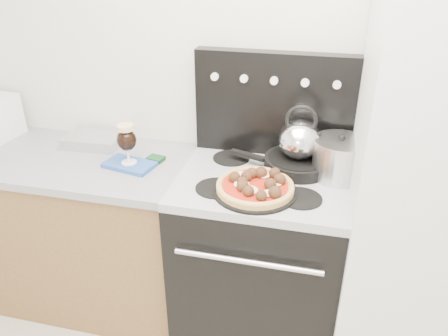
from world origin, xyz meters
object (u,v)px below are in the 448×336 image
(stove_body, at_px, (259,260))
(stock_pot, at_px, (339,159))
(oven_mitt, at_px, (129,165))
(pizza_pan, at_px, (255,191))
(fridge, at_px, (431,192))
(skillet, at_px, (298,163))
(beer_glass, at_px, (127,144))
(tea_kettle, at_px, (300,137))
(pizza, at_px, (255,185))
(base_cabinet, at_px, (65,229))

(stove_body, relative_size, stock_pot, 3.76)
(oven_mitt, xyz_separation_m, pizza_pan, (0.63, -0.13, 0.02))
(fridge, height_order, skillet, fridge)
(oven_mitt, distance_m, stock_pot, 0.98)
(beer_glass, height_order, skillet, beer_glass)
(skillet, height_order, tea_kettle, tea_kettle)
(pizza, bearing_deg, beer_glass, 168.43)
(base_cabinet, bearing_deg, stock_pot, 2.35)
(pizza, relative_size, stock_pot, 1.40)
(pizza_pan, distance_m, skillet, 0.30)
(stove_body, bearing_deg, oven_mitt, -179.08)
(stove_body, height_order, pizza, pizza)
(stove_body, relative_size, pizza_pan, 2.45)
(stock_pot, bearing_deg, oven_mitt, -174.47)
(stove_body, height_order, oven_mitt, oven_mitt)
(fridge, xyz_separation_m, pizza, (-0.71, -0.12, 0.00))
(pizza_pan, height_order, skillet, skillet)
(stove_body, distance_m, oven_mitt, 0.80)
(base_cabinet, relative_size, skillet, 4.67)
(base_cabinet, height_order, fridge, fridge)
(fridge, relative_size, skillet, 6.11)
(oven_mitt, distance_m, beer_glass, 0.11)
(stove_body, xyz_separation_m, skillet, (0.14, 0.12, 0.51))
(oven_mitt, height_order, tea_kettle, tea_kettle)
(base_cabinet, bearing_deg, pizza, -8.59)
(stove_body, relative_size, pizza, 2.68)
(pizza_pan, distance_m, pizza, 0.03)
(beer_glass, xyz_separation_m, pizza_pan, (0.63, -0.13, -0.09))
(beer_glass, height_order, tea_kettle, tea_kettle)
(skillet, bearing_deg, base_cabinet, -175.71)
(stove_body, relative_size, oven_mitt, 3.69)
(oven_mitt, xyz_separation_m, skillet, (0.79, 0.13, 0.04))
(beer_glass, xyz_separation_m, pizza, (0.63, -0.13, -0.06))
(pizza_pan, bearing_deg, tea_kettle, 58.94)
(base_cabinet, relative_size, beer_glass, 7.28)
(beer_glass, xyz_separation_m, skillet, (0.79, 0.13, -0.07))
(oven_mitt, height_order, stock_pot, stock_pot)
(pizza, height_order, skillet, pizza)
(pizza, bearing_deg, skillet, 58.94)
(base_cabinet, relative_size, pizza, 4.41)
(pizza, bearing_deg, pizza_pan, 180.00)
(pizza_pan, bearing_deg, pizza, 0.00)
(beer_glass, bearing_deg, base_cabinet, 175.59)
(fridge, relative_size, oven_mitt, 7.97)
(fridge, xyz_separation_m, stock_pot, (-0.37, 0.11, 0.06))
(base_cabinet, relative_size, oven_mitt, 6.08)
(pizza_pan, height_order, pizza, pizza)
(stock_pot, bearing_deg, pizza, -146.46)
(beer_glass, bearing_deg, pizza_pan, -11.57)
(fridge, xyz_separation_m, tea_kettle, (-0.56, 0.14, 0.13))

